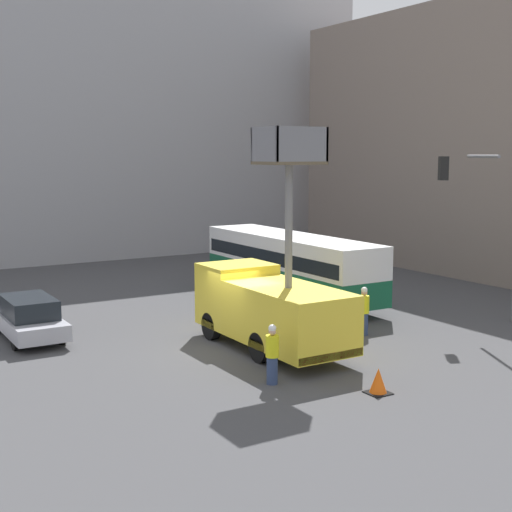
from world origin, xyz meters
TOP-DOWN VIEW (x-y plane):
  - ground_plane at (0.00, 0.00)m, footprint 120.00×120.00m
  - building_backdrop_far at (0.00, 26.24)m, footprint 44.00×10.00m
  - utility_truck at (0.96, -0.90)m, footprint 2.42×6.59m
  - city_bus at (6.21, 5.71)m, footprint 2.52×10.79m
  - traffic_light_pole at (10.40, -1.96)m, footprint 3.00×2.75m
  - road_worker_near_truck at (-0.92, -3.98)m, footprint 0.38×0.38m
  - road_worker_directing at (4.91, -1.02)m, footprint 0.38×0.38m
  - traffic_cone_near_truck at (1.12, -6.18)m, footprint 0.63×0.63m
  - parked_car_curbside at (-5.59, 4.84)m, footprint 1.77×4.75m

SIDE VIEW (x-z plane):
  - ground_plane at x=0.00m, z-range 0.00..0.00m
  - traffic_cone_near_truck at x=1.12m, z-range -0.02..0.69m
  - parked_car_curbside at x=-5.59m, z-range 0.00..1.52m
  - road_worker_near_truck at x=-0.92m, z-range -0.01..1.73m
  - road_worker_directing at x=4.91m, z-range 0.00..1.77m
  - utility_truck at x=0.96m, z-range -2.13..5.21m
  - city_bus at x=6.21m, z-range 0.28..3.19m
  - traffic_light_pole at x=10.40m, z-range 1.12..7.85m
  - building_backdrop_far at x=0.00m, z-range 0.00..18.14m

